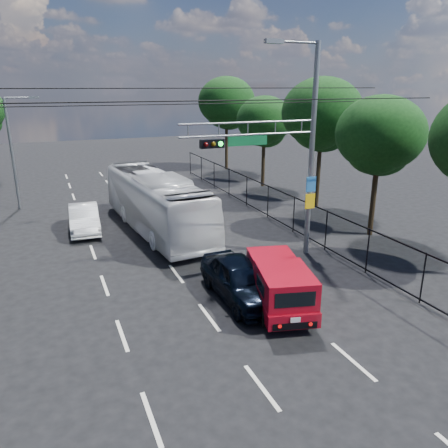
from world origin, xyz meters
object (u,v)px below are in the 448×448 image
signal_mast (289,145)px  white_van (84,218)px  white_bus (156,202)px  navy_hatchback (240,279)px  red_pickup (278,282)px

signal_mast → white_van: size_ratio=2.18×
signal_mast → white_bus: 8.54m
navy_hatchback → red_pickup: bearing=-48.4°
red_pickup → white_bus: white_bus is taller
signal_mast → red_pickup: 6.57m
red_pickup → navy_hatchback: red_pickup is taller
signal_mast → red_pickup: signal_mast is taller
signal_mast → navy_hatchback: signal_mast is taller
signal_mast → navy_hatchback: 6.56m
red_pickup → white_bus: bearing=100.0°
white_bus → white_van: size_ratio=2.61×
signal_mast → white_van: (-8.28, 7.56, -4.53)m
navy_hatchback → white_van: bearing=112.5°
white_bus → signal_mast: bearing=-59.1°
red_pickup → white_van: (-5.59, 11.74, -0.23)m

